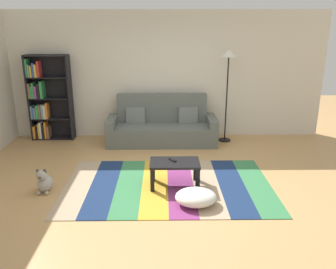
# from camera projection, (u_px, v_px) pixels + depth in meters

# --- Properties ---
(ground_plane) EXTENTS (14.00, 14.00, 0.00)m
(ground_plane) POSITION_uv_depth(u_px,v_px,m) (169.00, 183.00, 5.56)
(ground_plane) COLOR tan
(back_wall) EXTENTS (6.80, 0.10, 2.70)m
(back_wall) POSITION_uv_depth(u_px,v_px,m) (167.00, 75.00, 7.57)
(back_wall) COLOR silver
(back_wall) RESTS_ON ground_plane
(rug) EXTENTS (3.21, 2.03, 0.01)m
(rug) POSITION_uv_depth(u_px,v_px,m) (168.00, 185.00, 5.47)
(rug) COLOR tan
(rug) RESTS_ON ground_plane
(couch) EXTENTS (2.26, 0.80, 1.00)m
(couch) POSITION_uv_depth(u_px,v_px,m) (162.00, 127.00, 7.38)
(couch) COLOR #59605B
(couch) RESTS_ON ground_plane
(bookshelf) EXTENTS (0.90, 0.28, 1.81)m
(bookshelf) POSITION_uv_depth(u_px,v_px,m) (45.00, 100.00, 7.46)
(bookshelf) COLOR black
(bookshelf) RESTS_ON ground_plane
(coffee_table) EXTENTS (0.76, 0.47, 0.39)m
(coffee_table) POSITION_uv_depth(u_px,v_px,m) (175.00, 166.00, 5.37)
(coffee_table) COLOR black
(coffee_table) RESTS_ON rug
(pouf) EXTENTS (0.58, 0.50, 0.21)m
(pouf) POSITION_uv_depth(u_px,v_px,m) (196.00, 197.00, 4.87)
(pouf) COLOR white
(pouf) RESTS_ON rug
(dog) EXTENTS (0.22, 0.35, 0.40)m
(dog) POSITION_uv_depth(u_px,v_px,m) (44.00, 182.00, 5.23)
(dog) COLOR #9E998E
(dog) RESTS_ON ground_plane
(standing_lamp) EXTENTS (0.32, 0.32, 1.92)m
(standing_lamp) POSITION_uv_depth(u_px,v_px,m) (228.00, 66.00, 7.09)
(standing_lamp) COLOR black
(standing_lamp) RESTS_ON ground_plane
(tv_remote) EXTENTS (0.12, 0.15, 0.02)m
(tv_remote) POSITION_uv_depth(u_px,v_px,m) (173.00, 160.00, 5.40)
(tv_remote) COLOR black
(tv_remote) RESTS_ON coffee_table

